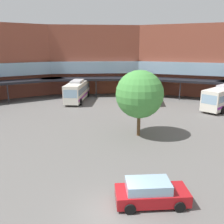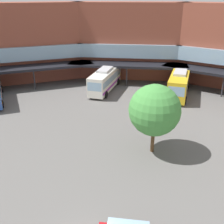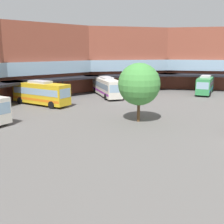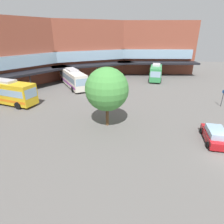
% 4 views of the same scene
% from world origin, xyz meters
% --- Properties ---
extents(station_building, '(87.77, 47.33, 13.33)m').
position_xyz_m(station_building, '(-0.00, 24.40, 6.42)').
color(station_building, brown).
rests_on(station_building, ground).
extents(bus_2, '(4.22, 10.42, 3.65)m').
position_xyz_m(bus_2, '(-3.36, 30.58, 1.84)').
color(bus_2, silver).
rests_on(bus_2, ground).
extents(bus_3, '(4.50, 10.54, 3.83)m').
position_xyz_m(bus_3, '(8.38, 29.60, 1.94)').
color(bus_3, gold).
rests_on(bus_3, ground).
extents(plaza_tree, '(5.01, 5.01, 7.04)m').
position_xyz_m(plaza_tree, '(3.98, 12.40, 4.52)').
color(plaza_tree, brown).
rests_on(plaza_tree, ground).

